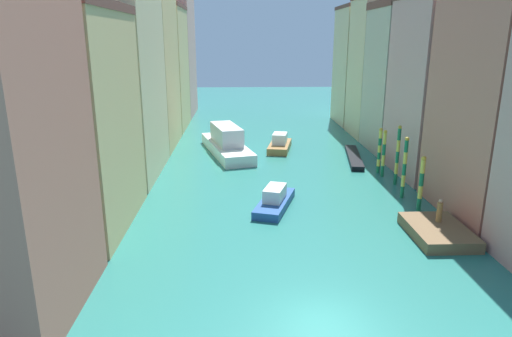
% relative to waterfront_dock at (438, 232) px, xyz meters
% --- Properties ---
extents(ground_plane, '(154.00, 154.00, 0.00)m').
position_rel_waterfront_dock_xyz_m(ground_plane, '(-8.94, 15.77, -0.36)').
color(ground_plane, '#28756B').
extents(building_left_1, '(7.32, 11.09, 14.31)m').
position_rel_waterfront_dock_xyz_m(building_left_1, '(-23.50, 3.01, 6.81)').
color(building_left_1, '#DBB77A').
rests_on(building_left_1, ground).
extents(building_left_2, '(7.32, 12.15, 19.52)m').
position_rel_waterfront_dock_xyz_m(building_left_2, '(-23.50, 14.96, 9.41)').
color(building_left_2, beige).
rests_on(building_left_2, ground).
extents(building_left_3, '(7.32, 10.92, 21.97)m').
position_rel_waterfront_dock_xyz_m(building_left_3, '(-23.50, 26.49, 10.64)').
color(building_left_3, '#DBB77A').
rests_on(building_left_3, ground).
extents(building_left_4, '(7.32, 11.11, 16.50)m').
position_rel_waterfront_dock_xyz_m(building_left_4, '(-23.50, 37.87, 7.90)').
color(building_left_4, '#DBB77A').
rests_on(building_left_4, ground).
extents(building_left_5, '(7.32, 12.03, 20.44)m').
position_rel_waterfront_dock_xyz_m(building_left_5, '(-23.50, 49.48, 9.87)').
color(building_left_5, tan).
rests_on(building_left_5, ground).
extents(building_right_1, '(7.32, 10.05, 16.33)m').
position_rel_waterfront_dock_xyz_m(building_right_1, '(5.61, 3.84, 7.81)').
color(building_right_1, '#C6705B').
rests_on(building_right_1, ground).
extents(building_right_2, '(7.32, 9.47, 15.93)m').
position_rel_waterfront_dock_xyz_m(building_right_2, '(5.61, 13.99, 7.62)').
color(building_right_2, tan).
rests_on(building_right_2, ground).
extents(building_right_3, '(7.32, 8.63, 15.95)m').
position_rel_waterfront_dock_xyz_m(building_right_3, '(5.61, 23.20, 7.63)').
color(building_right_3, '#BCB299').
rests_on(building_right_3, ground).
extents(building_right_4, '(7.32, 8.04, 17.16)m').
position_rel_waterfront_dock_xyz_m(building_right_4, '(5.61, 31.49, 8.23)').
color(building_right_4, beige).
rests_on(building_right_4, ground).
extents(building_right_5, '(7.32, 9.39, 16.62)m').
position_rel_waterfront_dock_xyz_m(building_right_5, '(5.61, 40.54, 7.96)').
color(building_right_5, beige).
rests_on(building_right_5, ground).
extents(waterfront_dock, '(3.44, 5.10, 0.72)m').
position_rel_waterfront_dock_xyz_m(waterfront_dock, '(0.00, 0.00, 0.00)').
color(waterfront_dock, brown).
rests_on(waterfront_dock, ground).
extents(person_on_dock, '(0.36, 0.36, 1.54)m').
position_rel_waterfront_dock_xyz_m(person_on_dock, '(0.33, 0.79, 1.07)').
color(person_on_dock, olive).
rests_on(person_on_dock, waterfront_dock).
extents(mooring_pole_0, '(0.35, 0.35, 4.12)m').
position_rel_waterfront_dock_xyz_m(mooring_pole_0, '(0.54, 4.55, 1.75)').
color(mooring_pole_0, '#197247').
rests_on(mooring_pole_0, ground).
extents(mooring_pole_1, '(0.32, 0.32, 4.90)m').
position_rel_waterfront_dock_xyz_m(mooring_pole_1, '(0.32, 7.43, 2.14)').
color(mooring_pole_1, '#197247').
rests_on(mooring_pole_1, ground).
extents(mooring_pole_2, '(0.31, 0.31, 5.18)m').
position_rel_waterfront_dock_xyz_m(mooring_pole_2, '(0.87, 10.67, 2.28)').
color(mooring_pole_2, '#197247').
rests_on(mooring_pole_2, ground).
extents(mooring_pole_3, '(0.33, 0.33, 4.30)m').
position_rel_waterfront_dock_xyz_m(mooring_pole_3, '(0.49, 13.14, 1.84)').
color(mooring_pole_3, '#197247').
rests_on(mooring_pole_3, ground).
extents(mooring_pole_4, '(0.35, 0.35, 4.28)m').
position_rel_waterfront_dock_xyz_m(mooring_pole_4, '(0.45, 14.27, 1.83)').
color(mooring_pole_4, '#197247').
rests_on(mooring_pole_4, ground).
extents(vaporetto_white, '(6.29, 12.72, 3.10)m').
position_rel_waterfront_dock_xyz_m(vaporetto_white, '(-13.90, 22.25, 0.80)').
color(vaporetto_white, white).
rests_on(vaporetto_white, ground).
extents(gondola_black, '(2.64, 9.25, 0.48)m').
position_rel_waterfront_dock_xyz_m(gondola_black, '(-0.60, 19.18, -0.12)').
color(gondola_black, black).
rests_on(gondola_black, ground).
extents(motorboat_0, '(3.29, 6.16, 1.91)m').
position_rel_waterfront_dock_xyz_m(motorboat_0, '(-7.97, 23.65, 0.30)').
color(motorboat_0, olive).
rests_on(motorboat_0, ground).
extents(motorboat_1, '(3.64, 6.28, 1.59)m').
position_rel_waterfront_dock_xyz_m(motorboat_1, '(-9.92, 5.66, 0.19)').
color(motorboat_1, '#234C93').
rests_on(motorboat_1, ground).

